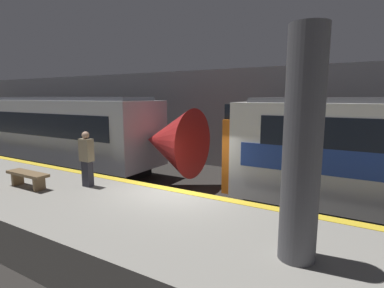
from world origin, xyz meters
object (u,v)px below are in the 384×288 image
support_pillar_near (302,148)px  person_waiting (87,158)px  train_modern (28,129)px  platform_bench (28,176)px

support_pillar_near → person_waiting: 6.22m
person_waiting → train_modern: bearing=157.4°
support_pillar_near → platform_bench: (-7.44, 0.05, -1.47)m
person_waiting → platform_bench: (-1.38, -0.96, -0.51)m
train_modern → person_waiting: train_modern is taller
support_pillar_near → person_waiting: size_ratio=2.25×
support_pillar_near → platform_bench: 7.58m
person_waiting → platform_bench: 1.75m
support_pillar_near → train_modern: bearing=162.4°
support_pillar_near → platform_bench: support_pillar_near is taller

